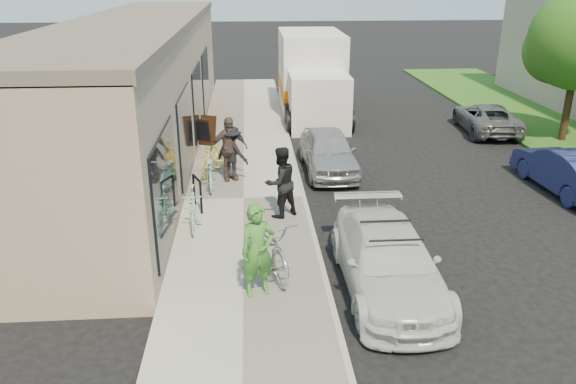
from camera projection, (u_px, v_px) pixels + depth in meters
name	position (u px, v px, depth m)	size (l,w,h in m)	color
ground	(339.00, 255.00, 11.78)	(120.00, 120.00, 0.00)	black
sidewalk	(244.00, 201.00, 14.41)	(3.00, 34.00, 0.15)	#AFAB9D
curb	(304.00, 199.00, 14.51)	(0.12, 34.00, 0.13)	#A5A097
storefront	(141.00, 86.00, 18.07)	(3.60, 20.00, 4.22)	tan
bike_rack	(197.00, 190.00, 13.49)	(0.26, 0.56, 0.84)	black
sandwich_board	(205.00, 131.00, 18.61)	(0.75, 0.76, 0.94)	#311B0D
sedan_white	(388.00, 260.00, 10.33)	(1.69, 4.15, 1.25)	silver
sedan_silver	(328.00, 151.00, 16.53)	(1.46, 3.64, 1.24)	#A2A1A6
moving_truck	(312.00, 79.00, 23.07)	(2.57, 6.66, 3.26)	white
far_car_blue	(567.00, 169.00, 15.05)	(1.29, 3.69, 1.22)	#191E4B
far_car_gray	(486.00, 118.00, 20.69)	(1.76, 3.81, 1.06)	#4F5154
tandem_bike	(267.00, 242.00, 10.74)	(0.76, 2.19, 1.15)	#B2B2B5
woman_rider	(258.00, 251.00, 9.81)	(0.62, 0.41, 1.71)	#40862C
man_standing	(281.00, 182.00, 13.03)	(0.82, 0.64, 1.69)	black
cruiser_bike_a	(193.00, 208.00, 12.60)	(0.43, 1.53, 0.92)	#98E3D0
cruiser_bike_b	(210.00, 171.00, 15.01)	(0.58, 1.67, 0.88)	#98E3D0
cruiser_bike_c	(213.00, 157.00, 15.96)	(0.45, 1.58, 0.95)	yellow
bystander_a	(232.00, 153.00, 15.45)	(0.97, 0.56, 1.51)	black
bystander_b	(229.00, 149.00, 15.35)	(1.04, 0.43, 1.78)	brown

